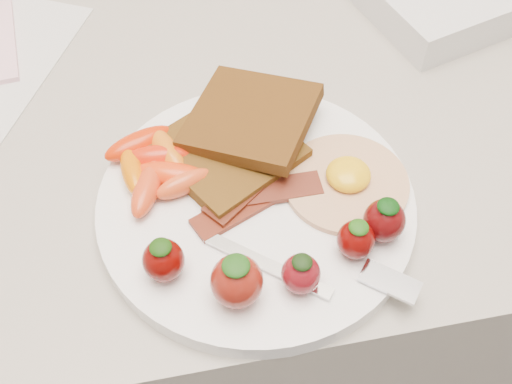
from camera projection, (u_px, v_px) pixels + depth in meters
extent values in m
cube|color=gray|center=(235.00, 291.00, 1.01)|extent=(2.00, 0.60, 0.90)
cylinder|color=white|center=(256.00, 205.00, 0.55)|extent=(0.27, 0.27, 0.02)
cube|color=#3E2004|center=(227.00, 151.00, 0.56)|extent=(0.15, 0.15, 0.01)
cube|color=#42290A|center=(251.00, 118.00, 0.57)|extent=(0.14, 0.14, 0.02)
cylinder|color=beige|center=(346.00, 183.00, 0.55)|extent=(0.14, 0.14, 0.01)
ellipsoid|color=#F0B310|center=(348.00, 174.00, 0.54)|extent=(0.05, 0.05, 0.02)
cube|color=#451A0C|center=(247.00, 204.00, 0.54)|extent=(0.10, 0.06, 0.00)
cube|color=#39150B|center=(264.00, 192.00, 0.54)|extent=(0.10, 0.03, 0.00)
cube|color=black|center=(252.00, 183.00, 0.54)|extent=(0.09, 0.08, 0.00)
ellipsoid|color=red|center=(158.00, 157.00, 0.56)|extent=(0.06, 0.03, 0.02)
ellipsoid|color=red|center=(172.00, 174.00, 0.54)|extent=(0.07, 0.04, 0.02)
ellipsoid|color=red|center=(147.00, 188.00, 0.54)|extent=(0.04, 0.07, 0.02)
ellipsoid|color=orange|center=(166.00, 150.00, 0.56)|extent=(0.04, 0.06, 0.02)
ellipsoid|color=red|center=(139.00, 143.00, 0.57)|extent=(0.07, 0.04, 0.02)
ellipsoid|color=#D94A1C|center=(184.00, 184.00, 0.54)|extent=(0.05, 0.03, 0.02)
ellipsoid|color=#DF6700|center=(133.00, 172.00, 0.55)|extent=(0.03, 0.06, 0.02)
ellipsoid|color=#520502|center=(163.00, 260.00, 0.48)|extent=(0.03, 0.03, 0.04)
ellipsoid|color=#143608|center=(161.00, 247.00, 0.47)|extent=(0.02, 0.02, 0.01)
ellipsoid|color=maroon|center=(237.00, 281.00, 0.47)|extent=(0.04, 0.04, 0.04)
ellipsoid|color=#18420F|center=(236.00, 266.00, 0.45)|extent=(0.02, 0.02, 0.01)
ellipsoid|color=maroon|center=(301.00, 274.00, 0.48)|extent=(0.03, 0.03, 0.03)
ellipsoid|color=black|center=(302.00, 262.00, 0.47)|extent=(0.02, 0.02, 0.01)
ellipsoid|color=#530503|center=(356.00, 240.00, 0.50)|extent=(0.03, 0.03, 0.03)
ellipsoid|color=#1B4D0D|center=(359.00, 227.00, 0.48)|extent=(0.02, 0.02, 0.01)
ellipsoid|color=#490708|center=(384.00, 221.00, 0.51)|extent=(0.03, 0.03, 0.04)
ellipsoid|color=black|center=(388.00, 206.00, 0.49)|extent=(0.02, 0.02, 0.01)
cube|color=silver|center=(267.00, 265.00, 0.50)|extent=(0.09, 0.08, 0.00)
cube|color=silver|center=(390.00, 282.00, 0.49)|extent=(0.05, 0.05, 0.00)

